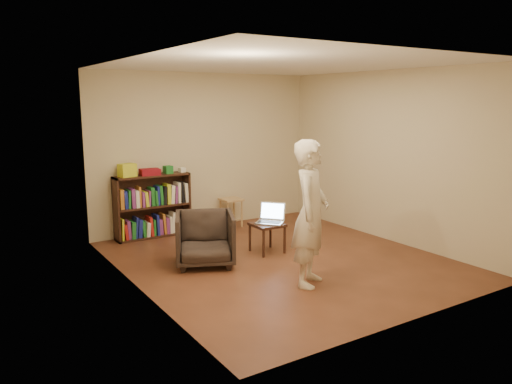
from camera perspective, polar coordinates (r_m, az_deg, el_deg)
floor at (r=6.88m, az=2.91°, el=-7.75°), size 4.50×4.50×0.00m
ceiling at (r=6.56m, az=3.12°, el=14.38°), size 4.50×4.50×0.00m
wall_back at (r=8.51m, az=-5.85°, el=4.66°), size 4.00×0.00×4.00m
wall_left at (r=5.68m, az=-13.65°, el=1.57°), size 0.00×4.50×4.50m
wall_right at (r=7.92m, az=14.89°, el=3.94°), size 0.00×4.50×4.50m
bookshelf at (r=8.10m, az=-11.74°, el=-1.96°), size 1.20×0.30×1.00m
box_yellow at (r=7.84m, az=-14.50°, el=2.42°), size 0.27×0.22×0.20m
red_cloth at (r=7.94m, az=-12.04°, el=2.25°), size 0.31×0.24×0.10m
box_green at (r=8.06m, az=-10.02°, el=2.53°), size 0.14×0.14×0.12m
box_white at (r=8.18m, az=-8.45°, el=2.51°), size 0.10×0.10×0.07m
stool at (r=8.57m, az=-2.87°, el=-1.37°), size 0.34×0.34×0.49m
armchair at (r=6.63m, az=-5.86°, el=-5.34°), size 1.00×1.02×0.70m
side_table at (r=7.12m, az=1.29°, el=-4.16°), size 0.41×0.41×0.42m
laptop at (r=7.15m, az=1.69°, el=-3.01°), size 0.50×0.50×0.28m
person at (r=5.82m, az=6.27°, el=-2.44°), size 0.74×0.71×1.71m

